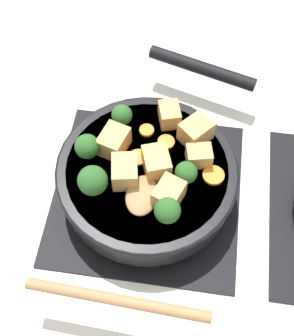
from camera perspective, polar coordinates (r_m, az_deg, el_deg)
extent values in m
plane|color=silver|center=(0.79, 0.00, -3.06)|extent=(2.40, 2.40, 0.00)
cube|color=black|center=(0.79, 0.00, -2.93)|extent=(0.31, 0.31, 0.01)
torus|color=black|center=(0.77, 0.00, -2.37)|extent=(0.24, 0.24, 0.01)
cube|color=black|center=(0.77, 0.00, -2.37)|extent=(0.01, 0.23, 0.01)
cube|color=black|center=(0.77, 0.00, -2.37)|extent=(0.23, 0.01, 0.01)
cylinder|color=black|center=(0.74, 0.00, -1.11)|extent=(0.28, 0.28, 0.06)
cylinder|color=brown|center=(0.74, 0.00, -0.96)|extent=(0.25, 0.25, 0.05)
torus|color=black|center=(0.72, 0.00, -0.16)|extent=(0.29, 0.29, 0.01)
cylinder|color=black|center=(0.87, 6.71, 12.01)|extent=(0.08, 0.20, 0.02)
ellipsoid|color=#A87A4C|center=(0.69, -0.79, -3.32)|extent=(0.07, 0.05, 0.01)
cylinder|color=#A87A4C|center=(0.63, -3.63, -15.77)|extent=(0.03, 0.25, 0.02)
cube|color=tan|center=(0.70, 1.20, 0.96)|extent=(0.06, 0.05, 0.04)
cube|color=tan|center=(0.69, -2.72, -0.44)|extent=(0.05, 0.05, 0.04)
cube|color=tan|center=(0.72, 6.34, 1.46)|extent=(0.04, 0.04, 0.03)
cube|color=tan|center=(0.72, -4.04, 3.23)|extent=(0.06, 0.05, 0.04)
cube|color=tan|center=(0.68, 2.65, -3.21)|extent=(0.05, 0.05, 0.04)
cube|color=tan|center=(0.76, 2.75, 6.52)|extent=(0.05, 0.04, 0.03)
cube|color=tan|center=(0.74, 5.98, 4.48)|extent=(0.06, 0.06, 0.04)
cylinder|color=#709956|center=(0.70, -6.46, -2.45)|extent=(0.01, 0.01, 0.01)
sphere|color=#285B23|center=(0.68, -6.64, -1.53)|extent=(0.04, 0.04, 0.04)
cylinder|color=#709956|center=(0.76, -3.02, 5.63)|extent=(0.01, 0.01, 0.01)
sphere|color=#285B23|center=(0.75, -3.09, 6.48)|extent=(0.03, 0.03, 0.03)
cylinder|color=#709956|center=(0.67, 2.43, -5.95)|extent=(0.01, 0.01, 0.01)
sphere|color=#285B23|center=(0.66, 2.49, -5.20)|extent=(0.04, 0.04, 0.04)
cylinder|color=#709956|center=(0.73, -7.13, 1.74)|extent=(0.01, 0.01, 0.01)
sphere|color=#285B23|center=(0.71, -7.31, 2.62)|extent=(0.04, 0.04, 0.04)
cylinder|color=#709956|center=(0.70, 4.67, -1.34)|extent=(0.01, 0.01, 0.01)
sphere|color=#285B23|center=(0.69, 4.78, -0.57)|extent=(0.03, 0.03, 0.03)
cylinder|color=orange|center=(0.73, -1.10, 1.29)|extent=(0.03, 0.03, 0.01)
cylinder|color=orange|center=(0.75, -0.05, 4.62)|extent=(0.02, 0.02, 0.01)
cylinder|color=orange|center=(0.71, 8.07, -1.16)|extent=(0.03, 0.03, 0.01)
cylinder|color=orange|center=(0.74, 2.35, 3.17)|extent=(0.03, 0.03, 0.01)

